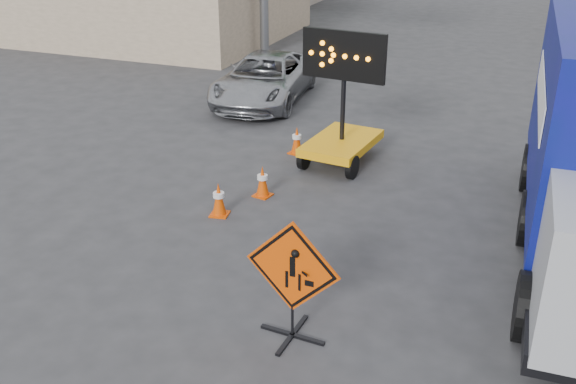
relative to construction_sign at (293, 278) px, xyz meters
The scene contains 7 objects.
ground 1.88m from the construction_sign, 138.97° to the right, with size 100.00×100.00×0.00m, color #2D2D30.
construction_sign is the anchor object (origin of this frame).
arrow_board 6.99m from the construction_sign, 100.97° to the left, with size 2.04×2.41×3.23m.
pickup_truck 12.11m from the construction_sign, 115.02° to the left, with size 2.41×5.23×1.45m, color #9FA1A5.
cone_a 4.32m from the construction_sign, 131.45° to the left, with size 0.42×0.42×0.72m.
cone_b 5.01m from the construction_sign, 118.36° to the left, with size 0.42×0.42×0.71m.
cone_c 7.51m from the construction_sign, 109.99° to the left, with size 0.43×0.43×0.71m.
Camera 1 is at (3.95, -6.26, 6.01)m, focal length 40.00 mm.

